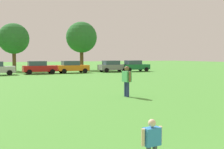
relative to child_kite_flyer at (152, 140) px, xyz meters
name	(u,v)px	position (x,y,z in m)	size (l,w,h in m)	color
ground_plane	(35,77)	(1.89, 26.74, -0.64)	(160.00, 160.00, 0.00)	#4C9338
child_kite_flyer	(152,140)	(0.00, 0.00, 0.00)	(0.51, 0.22, 1.07)	#4C4C51
adult_bystander	(127,79)	(4.28, 9.26, 0.42)	(0.35, 0.84, 1.77)	navy
parked_car_red_1	(39,67)	(3.24, 31.99, 0.22)	(4.30, 2.02, 1.68)	red
parked_car_orange_2	(72,67)	(7.74, 32.00, 0.22)	(4.30, 2.02, 1.68)	orange
parked_car_gray_3	(113,66)	(13.84, 31.87, 0.22)	(4.30, 2.02, 1.68)	slate
parked_car_green_4	(135,66)	(17.39, 31.62, 0.22)	(4.30, 2.02, 1.68)	#196B38
tree_right	(14,39)	(0.94, 40.89, 4.40)	(4.79, 4.79, 7.46)	brown
tree_far_right	(82,37)	(11.60, 39.50, 4.81)	(5.18, 5.18, 8.07)	brown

